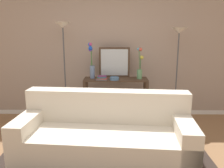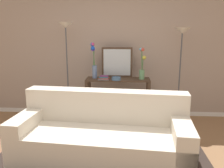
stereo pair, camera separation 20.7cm
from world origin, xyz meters
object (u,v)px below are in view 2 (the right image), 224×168
Objects in this scene: floor_lamp_right at (181,49)px; vase_short_flowers at (142,68)px; fruit_bowl at (116,78)px; console_table at (118,92)px; book_stack at (104,78)px; book_row_under_console at (104,118)px; vase_tall_flowers at (94,61)px; floor_lamp_left at (66,45)px; couch at (102,135)px; wall_mirror at (117,62)px.

floor_lamp_right is 3.05× the size of vase_short_flowers.
console_table is at bearing 78.32° from fruit_bowl.
book_row_under_console is at bearing 96.76° from book_stack.
fruit_bowl is at bearing -166.74° from vase_short_flowers.
book_row_under_console is at bearing 179.04° from vase_short_flowers.
console_table is at bearing -3.73° from vase_tall_flowers.
vase_short_flowers reaches higher than book_stack.
book_row_under_console is (0.67, 0.05, -1.41)m from floor_lamp_left.
floor_lamp_left is at bearing 121.41° from couch.
book_stack is (-1.37, -0.05, -0.52)m from floor_lamp_right.
floor_lamp_left is (-0.78, 1.28, 1.15)m from couch.
console_table is at bearing 177.51° from floor_lamp_right.
vase_tall_flowers is 0.37m from book_stack.
couch is 1.63m from vase_tall_flowers.
book_stack is (-0.23, -0.26, -0.25)m from wall_mirror.
floor_lamp_left is 1.05× the size of floor_lamp_right.
vase_short_flowers is 1.22m from book_row_under_console.
fruit_bowl is 0.23m from book_stack.
vase_tall_flowers is (-0.43, -0.13, 0.04)m from wall_mirror.
vase_short_flowers is at bearing -2.65° from vase_tall_flowers.
couch is 1.89m from floor_lamp_left.
floor_lamp_right is (1.12, -0.05, 0.82)m from console_table.
floor_lamp_left is at bearing -177.03° from console_table.
couch is 4.07× the size of wall_mirror.
floor_lamp_left reaches higher than floor_lamp_right.
wall_mirror reaches higher than couch.
book_stack is at bearing -131.12° from wall_mirror.
book_stack is at bearing -177.83° from floor_lamp_right.
book_stack is at bearing 94.54° from couch.
floor_lamp_right is at bearing 45.14° from couch.
floor_lamp_right is at bearing -2.49° from console_table.
couch reaches higher than console_table.
wall_mirror is 0.43m from book_stack.
floor_lamp_left reaches higher than book_row_under_console.
vase_short_flowers is (-0.67, 0.04, -0.34)m from floor_lamp_right.
floor_lamp_right reaches higher than couch.
floor_lamp_right is at bearing -3.12° from vase_short_flowers.
console_table is 0.40m from book_stack.
book_stack is at bearing -172.75° from vase_short_flowers.
floor_lamp_left is 1.56m from book_row_under_console.
book_row_under_console is at bearing -9.03° from vase_tall_flowers.
floor_lamp_left is (-0.94, -0.05, 0.89)m from console_table.
floor_lamp_left is at bearing 175.39° from fruit_bowl.
couch is 1.37m from console_table.
fruit_bowl is at bearing -89.78° from wall_mirror.
console_table is at bearing 21.60° from book_stack.
floor_lamp_right reaches higher than wall_mirror.
console_table is 1.39m from floor_lamp_right.
console_table is at bearing 83.27° from couch.
vase_short_flowers reaches higher than fruit_bowl.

